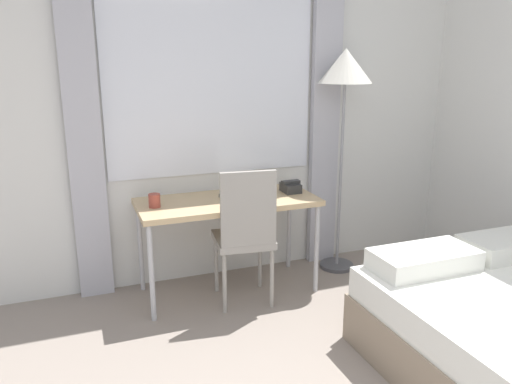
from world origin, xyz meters
The scene contains 7 objects.
wall_back_with_window centered at (0.02, 2.90, 1.35)m, with size 5.49×0.13×2.70m.
desk centered at (0.13, 2.53, 0.67)m, with size 1.31×0.58×0.72m.
desk_chair centered at (0.18, 2.29, 0.56)m, with size 0.44×0.44×1.01m.
standing_lamp centered at (1.12, 2.62, 1.57)m, with size 0.42×0.42×1.79m.
telephone centered at (0.65, 2.56, 0.76)m, with size 0.14×0.16×0.09m.
book centered at (0.23, 2.55, 0.74)m, with size 0.29×0.15×0.02m.
mug centered at (-0.40, 2.53, 0.77)m, with size 0.08×0.08×0.09m.
Camera 1 is at (-0.92, -0.81, 1.73)m, focal length 35.00 mm.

